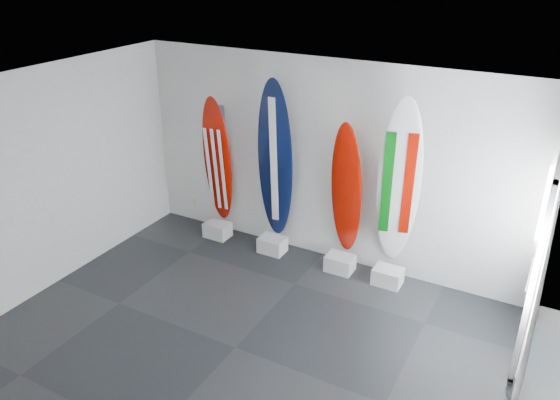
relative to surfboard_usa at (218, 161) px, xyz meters
The scene contains 16 objects.
floor 3.15m from the surfboard_usa, 52.42° to the right, with size 6.00×6.00×0.00m, color black.
ceiling 3.35m from the surfboard_usa, 52.42° to the right, with size 6.00×6.00×0.00m, color white.
wall_back 1.78m from the surfboard_usa, ahead, with size 6.00×6.00×0.00m, color silver.
wall_front 5.10m from the surfboard_usa, 69.84° to the right, with size 6.00×6.00×0.00m, color silver.
wall_left 2.61m from the surfboard_usa, 118.64° to the right, with size 5.00×5.00×0.00m, color silver.
wall_right 5.28m from the surfboard_usa, 25.62° to the right, with size 5.00×5.00×0.00m, color silver.
display_block_usa 1.17m from the surfboard_usa, 90.00° to the right, with size 0.40×0.30×0.24m, color silver.
surfboard_usa is the anchor object (origin of this frame).
display_block_navy 1.56m from the surfboard_usa, ahead, with size 0.40×0.30×0.24m, color silver.
surfboard_navy 1.05m from the surfboard_usa, ahead, with size 0.56×0.08×2.48m, color black.
display_block_swiss 2.46m from the surfboard_usa, ahead, with size 0.40×0.30×0.24m, color silver.
surfboard_swiss 2.17m from the surfboard_usa, ahead, with size 0.46×0.08×2.04m, color #820C02.
display_block_italy 3.12m from the surfboard_usa, ahead, with size 0.40×0.30×0.24m, color silver.
surfboard_italy 2.90m from the surfboard_usa, ahead, with size 0.57×0.08×2.53m, color white.
wall_outlet 1.19m from the surfboard_usa, 163.95° to the left, with size 0.09×0.02×0.13m, color silver.
glass_door 4.78m from the surfboard_usa, ahead, with size 0.12×1.16×2.85m, color white, non-canonical shape.
Camera 1 is at (2.96, -4.31, 4.35)m, focal length 35.38 mm.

